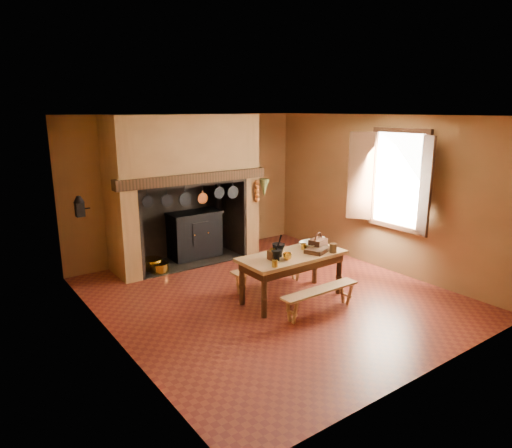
{
  "coord_description": "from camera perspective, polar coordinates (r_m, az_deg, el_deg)",
  "views": [
    {
      "loc": [
        -4.16,
        -5.33,
        2.89
      ],
      "look_at": [
        -0.1,
        0.3,
        1.14
      ],
      "focal_mm": 32.0,
      "sensor_mm": 36.0,
      "label": 1
    }
  ],
  "objects": [
    {
      "name": "coffee_grinder",
      "position": [
        6.75,
        2.17,
        -3.81
      ],
      "size": [
        0.18,
        0.14,
        0.21
      ],
      "rotation": [
        0.0,
        0.0,
        -0.04
      ],
      "color": "#3D2113",
      "rests_on": "work_table"
    },
    {
      "name": "wooden_tray",
      "position": [
        7.17,
        7.67,
        -3.22
      ],
      "size": [
        0.47,
        0.41,
        0.07
      ],
      "primitive_type": "cube",
      "rotation": [
        0.0,
        0.0,
        0.37
      ],
      "color": "#3D2113",
      "rests_on": "work_table"
    },
    {
      "name": "bench_back",
      "position": [
        7.59,
        1.67,
        -5.83
      ],
      "size": [
        1.4,
        0.25,
        0.39
      ],
      "color": "#AB794E",
      "rests_on": "floor"
    },
    {
      "name": "window",
      "position": [
        8.25,
        16.92,
        5.27
      ],
      "size": [
        0.39,
        1.75,
        1.76
      ],
      "color": "white",
      "rests_on": "wall_right"
    },
    {
      "name": "brass_mug_b",
      "position": [
        7.27,
        5.99,
        -2.82
      ],
      "size": [
        0.1,
        0.1,
        0.1
      ],
      "primitive_type": "cylinder",
      "rotation": [
        0.0,
        0.0,
        -0.19
      ],
      "color": "gold",
      "rests_on": "work_table"
    },
    {
      "name": "floor",
      "position": [
        7.36,
        2.0,
        -8.97
      ],
      "size": [
        5.5,
        5.5,
        0.0
      ],
      "primitive_type": "plane",
      "color": "maroon",
      "rests_on": "ground"
    },
    {
      "name": "mixing_bowl",
      "position": [
        7.4,
        6.93,
        -2.57
      ],
      "size": [
        0.39,
        0.39,
        0.09
      ],
      "primitive_type": "imported",
      "rotation": [
        0.0,
        0.0,
        0.1
      ],
      "color": "#B8B38D",
      "rests_on": "work_table"
    },
    {
      "name": "stoneware_crock",
      "position": [
        7.18,
        9.63,
        -2.97
      ],
      "size": [
        0.13,
        0.13,
        0.14
      ],
      "primitive_type": "cylinder",
      "rotation": [
        0.0,
        0.0,
        -0.17
      ],
      "color": "brown",
      "rests_on": "work_table"
    },
    {
      "name": "hanging_pans",
      "position": [
        8.24,
        -7.55,
        3.35
      ],
      "size": [
        1.92,
        0.29,
        0.27
      ],
      "color": "black",
      "rests_on": "chimney_breast"
    },
    {
      "name": "work_table",
      "position": [
        7.06,
        4.55,
        -4.69
      ],
      "size": [
        1.68,
        0.75,
        0.73
      ],
      "color": "#AB794E",
      "rests_on": "floor"
    },
    {
      "name": "hearth_pans",
      "position": [
        8.63,
        -12.74,
        -5.09
      ],
      "size": [
        0.51,
        0.62,
        0.2
      ],
      "color": "gold",
      "rests_on": "floor"
    },
    {
      "name": "back_wall",
      "position": [
        9.21,
        -8.49,
        4.7
      ],
      "size": [
        5.0,
        0.02,
        2.8
      ],
      "primitive_type": "cube",
      "color": "olive",
      "rests_on": "floor"
    },
    {
      "name": "brass_cup",
      "position": [
        6.77,
        3.93,
        -4.03
      ],
      "size": [
        0.16,
        0.16,
        0.1
      ],
      "primitive_type": "imported",
      "rotation": [
        0.0,
        0.0,
        0.19
      ],
      "color": "gold",
      "rests_on": "work_table"
    },
    {
      "name": "wicker_basket",
      "position": [
        7.33,
        7.77,
        -2.4
      ],
      "size": [
        0.33,
        0.28,
        0.27
      ],
      "rotation": [
        0.0,
        0.0,
        0.31
      ],
      "color": "#452214",
      "rests_on": "work_table"
    },
    {
      "name": "glass_jar",
      "position": [
        7.55,
        8.3,
        -2.08
      ],
      "size": [
        0.08,
        0.08,
        0.14
      ],
      "primitive_type": "cylinder",
      "rotation": [
        0.0,
        0.0,
        -0.05
      ],
      "color": "beige",
      "rests_on": "work_table"
    },
    {
      "name": "onion_string",
      "position": [
        8.93,
        0.11,
        4.11
      ],
      "size": [
        0.12,
        0.1,
        0.46
      ],
      "primitive_type": null,
      "color": "#A35B1E",
      "rests_on": "chimney_breast"
    },
    {
      "name": "brass_mug_a",
      "position": [
        6.45,
        2.38,
        -4.96
      ],
      "size": [
        0.11,
        0.11,
        0.1
      ],
      "primitive_type": "cylinder",
      "rotation": [
        0.0,
        0.0,
        -0.27
      ],
      "color": "gold",
      "rests_on": "work_table"
    },
    {
      "name": "bench_front",
      "position": [
        6.74,
        8.03,
        -8.78
      ],
      "size": [
        1.32,
        0.23,
        0.37
      ],
      "color": "#AB794E",
      "rests_on": "floor"
    },
    {
      "name": "wall_left",
      "position": [
        5.78,
        -17.87,
        -1.47
      ],
      "size": [
        0.02,
        5.5,
        2.8
      ],
      "primitive_type": "cube",
      "color": "olive",
      "rests_on": "floor"
    },
    {
      "name": "chimney_breast",
      "position": [
        8.63,
        -9.01,
        6.82
      ],
      "size": [
        2.95,
        0.96,
        2.8
      ],
      "color": "olive",
      "rests_on": "floor"
    },
    {
      "name": "ceiling",
      "position": [
        6.77,
        2.21,
        13.39
      ],
      "size": [
        5.5,
        5.5,
        0.0
      ],
      "primitive_type": "plane",
      "rotation": [
        3.14,
        0.0,
        0.0
      ],
      "color": "silver",
      "rests_on": "back_wall"
    },
    {
      "name": "wall_right",
      "position": [
        8.66,
        15.3,
        3.76
      ],
      "size": [
        0.02,
        5.5,
        2.8
      ],
      "primitive_type": "cube",
      "color": "olive",
      "rests_on": "floor"
    },
    {
      "name": "wall_coffee_mill",
      "position": [
        7.23,
        -21.22,
        2.25
      ],
      "size": [
        0.23,
        0.16,
        0.31
      ],
      "color": "black",
      "rests_on": "wall_left"
    },
    {
      "name": "mortar_small",
      "position": [
        6.7,
        2.56,
        -3.84
      ],
      "size": [
        0.16,
        0.16,
        0.28
      ],
      "rotation": [
        0.0,
        0.0,
        -0.36
      ],
      "color": "black",
      "rests_on": "work_table"
    },
    {
      "name": "wall_front",
      "position": [
        5.12,
        21.39,
        -3.76
      ],
      "size": [
        5.0,
        0.02,
        2.8
      ],
      "primitive_type": "cube",
      "color": "olive",
      "rests_on": "floor"
    },
    {
      "name": "iron_range",
      "position": [
        9.13,
        -7.64,
        -1.25
      ],
      "size": [
        1.12,
        0.55,
        1.6
      ],
      "color": "black",
      "rests_on": "floor"
    },
    {
      "name": "mortar_large",
      "position": [
        6.88,
        2.83,
        -3.19
      ],
      "size": [
        0.2,
        0.2,
        0.33
      ],
      "rotation": [
        0.0,
        0.0,
        0.0
      ],
      "color": "black",
      "rests_on": "work_table"
    },
    {
      "name": "herb_bunch",
      "position": [
        9.03,
        1.03,
        4.54
      ],
      "size": [
        0.2,
        0.2,
        0.35
      ],
      "primitive_type": "cone",
      "rotation": [
        3.14,
        0.0,
        0.0
      ],
      "color": "#53602D",
      "rests_on": "chimney_breast"
    }
  ]
}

